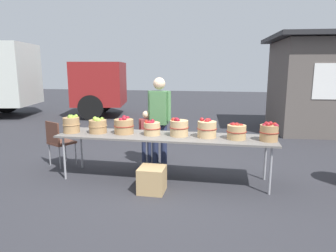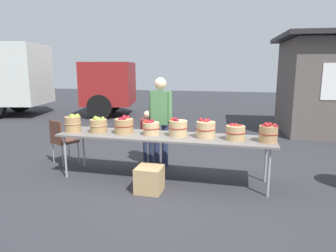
{
  "view_description": "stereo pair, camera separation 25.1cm",
  "coord_description": "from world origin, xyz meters",
  "px_view_note": "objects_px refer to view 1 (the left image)",
  "views": [
    {
      "loc": [
        0.96,
        -4.64,
        1.82
      ],
      "look_at": [
        0.0,
        0.3,
        0.85
      ],
      "focal_mm": 32.01,
      "sensor_mm": 36.0,
      "label": 1
    },
    {
      "loc": [
        1.21,
        -4.58,
        1.82
      ],
      "look_at": [
        0.0,
        0.3,
        0.85
      ],
      "focal_mm": 32.01,
      "sensor_mm": 36.0,
      "label": 2
    }
  ],
  "objects_px": {
    "market_table": "(164,137)",
    "child_customer": "(146,134)",
    "apple_basket_green_0": "(71,124)",
    "apple_basket_red_3": "(207,129)",
    "apple_basket_red_0": "(124,126)",
    "box_truck": "(4,77)",
    "vendor_adult": "(159,115)",
    "folding_chair": "(58,140)",
    "apple_basket_red_1": "(152,128)",
    "apple_basket_red_4": "(236,131)",
    "produce_crate": "(152,180)",
    "apple_basket_green_1": "(98,126)",
    "apple_basket_red_5": "(269,132)",
    "apple_basket_red_2": "(179,128)"
  },
  "relations": [
    {
      "from": "apple_basket_green_0",
      "to": "vendor_adult",
      "type": "height_order",
      "value": "vendor_adult"
    },
    {
      "from": "apple_basket_red_1",
      "to": "child_customer",
      "type": "bearing_deg",
      "value": 112.25
    },
    {
      "from": "apple_basket_green_1",
      "to": "produce_crate",
      "type": "height_order",
      "value": "apple_basket_green_1"
    },
    {
      "from": "apple_basket_red_2",
      "to": "apple_basket_red_0",
      "type": "bearing_deg",
      "value": 179.5
    },
    {
      "from": "apple_basket_red_5",
      "to": "vendor_adult",
      "type": "height_order",
      "value": "vendor_adult"
    },
    {
      "from": "apple_basket_green_1",
      "to": "apple_basket_red_2",
      "type": "bearing_deg",
      "value": 1.28
    },
    {
      "from": "apple_basket_green_0",
      "to": "child_customer",
      "type": "relative_size",
      "value": 0.29
    },
    {
      "from": "apple_basket_red_3",
      "to": "produce_crate",
      "type": "distance_m",
      "value": 1.17
    },
    {
      "from": "apple_basket_red_5",
      "to": "folding_chair",
      "type": "bearing_deg",
      "value": 174.25
    },
    {
      "from": "market_table",
      "to": "apple_basket_red_3",
      "type": "relative_size",
      "value": 11.13
    },
    {
      "from": "apple_basket_red_0",
      "to": "apple_basket_green_1",
      "type": "bearing_deg",
      "value": -175.04
    },
    {
      "from": "box_truck",
      "to": "produce_crate",
      "type": "relative_size",
      "value": 20.96
    },
    {
      "from": "child_customer",
      "to": "apple_basket_red_4",
      "type": "bearing_deg",
      "value": 143.51
    },
    {
      "from": "apple_basket_red_5",
      "to": "vendor_adult",
      "type": "distance_m",
      "value": 1.98
    },
    {
      "from": "vendor_adult",
      "to": "child_customer",
      "type": "relative_size",
      "value": 1.58
    },
    {
      "from": "apple_basket_red_1",
      "to": "apple_basket_red_2",
      "type": "relative_size",
      "value": 0.92
    },
    {
      "from": "child_customer",
      "to": "produce_crate",
      "type": "relative_size",
      "value": 2.75
    },
    {
      "from": "apple_basket_red_4",
      "to": "apple_basket_red_5",
      "type": "xyz_separation_m",
      "value": [
        0.48,
        -0.03,
        0.01
      ]
    },
    {
      "from": "market_table",
      "to": "child_customer",
      "type": "xyz_separation_m",
      "value": [
        -0.49,
        0.67,
        -0.1
      ]
    },
    {
      "from": "market_table",
      "to": "apple_basket_red_0",
      "type": "xyz_separation_m",
      "value": [
        -0.69,
        0.02,
        0.16
      ]
    },
    {
      "from": "apple_basket_red_2",
      "to": "folding_chair",
      "type": "height_order",
      "value": "apple_basket_red_2"
    },
    {
      "from": "child_customer",
      "to": "apple_basket_red_5",
      "type": "bearing_deg",
      "value": 147.78
    },
    {
      "from": "apple_basket_red_1",
      "to": "box_truck",
      "type": "relative_size",
      "value": 0.04
    },
    {
      "from": "apple_basket_red_3",
      "to": "apple_basket_green_0",
      "type": "bearing_deg",
      "value": -177.81
    },
    {
      "from": "apple_basket_red_2",
      "to": "apple_basket_red_5",
      "type": "distance_m",
      "value": 1.38
    },
    {
      "from": "apple_basket_red_1",
      "to": "box_truck",
      "type": "distance_m",
      "value": 8.99
    },
    {
      "from": "market_table",
      "to": "folding_chair",
      "type": "bearing_deg",
      "value": 171.4
    },
    {
      "from": "apple_basket_red_0",
      "to": "apple_basket_red_4",
      "type": "relative_size",
      "value": 1.11
    },
    {
      "from": "vendor_adult",
      "to": "apple_basket_red_4",
      "type": "bearing_deg",
      "value": 158.1
    },
    {
      "from": "apple_basket_red_1",
      "to": "vendor_adult",
      "type": "xyz_separation_m",
      "value": [
        -0.02,
        0.67,
        0.11
      ]
    },
    {
      "from": "apple_basket_red_0",
      "to": "apple_basket_red_5",
      "type": "relative_size",
      "value": 1.13
    },
    {
      "from": "apple_basket_red_0",
      "to": "box_truck",
      "type": "bearing_deg",
      "value": 140.73
    },
    {
      "from": "market_table",
      "to": "child_customer",
      "type": "relative_size",
      "value": 3.34
    },
    {
      "from": "child_customer",
      "to": "box_truck",
      "type": "height_order",
      "value": "box_truck"
    },
    {
      "from": "child_customer",
      "to": "folding_chair",
      "type": "bearing_deg",
      "value": -0.58
    },
    {
      "from": "apple_basket_red_0",
      "to": "child_customer",
      "type": "relative_size",
      "value": 0.32
    },
    {
      "from": "apple_basket_red_4",
      "to": "child_customer",
      "type": "xyz_separation_m",
      "value": [
        -1.62,
        0.7,
        -0.25
      ]
    },
    {
      "from": "market_table",
      "to": "produce_crate",
      "type": "height_order",
      "value": "market_table"
    },
    {
      "from": "apple_basket_red_2",
      "to": "vendor_adult",
      "type": "bearing_deg",
      "value": 125.62
    },
    {
      "from": "apple_basket_red_4",
      "to": "child_customer",
      "type": "height_order",
      "value": "child_customer"
    },
    {
      "from": "vendor_adult",
      "to": "apple_basket_red_1",
      "type": "bearing_deg",
      "value": 96.81
    },
    {
      "from": "apple_basket_green_0",
      "to": "apple_basket_red_5",
      "type": "relative_size",
      "value": 1.03
    },
    {
      "from": "child_customer",
      "to": "folding_chair",
      "type": "xyz_separation_m",
      "value": [
        -1.61,
        -0.36,
        -0.11
      ]
    },
    {
      "from": "apple_basket_red_4",
      "to": "produce_crate",
      "type": "xyz_separation_m",
      "value": [
        -1.21,
        -0.5,
        -0.68
      ]
    },
    {
      "from": "apple_basket_red_5",
      "to": "child_customer",
      "type": "xyz_separation_m",
      "value": [
        -2.1,
        0.73,
        -0.27
      ]
    },
    {
      "from": "apple_basket_red_1",
      "to": "apple_basket_red_0",
      "type": "bearing_deg",
      "value": 177.54
    },
    {
      "from": "apple_basket_red_0",
      "to": "market_table",
      "type": "bearing_deg",
      "value": -1.98
    },
    {
      "from": "apple_basket_red_2",
      "to": "apple_basket_red_4",
      "type": "xyz_separation_m",
      "value": [
        0.9,
        -0.05,
        -0.01
      ]
    },
    {
      "from": "apple_basket_green_0",
      "to": "apple_basket_red_1",
      "type": "bearing_deg",
      "value": 3.35
    },
    {
      "from": "apple_basket_red_4",
      "to": "vendor_adult",
      "type": "relative_size",
      "value": 0.18
    }
  ]
}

